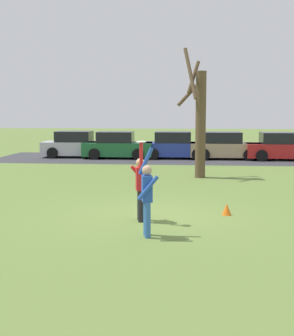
% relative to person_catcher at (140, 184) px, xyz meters
% --- Properties ---
extents(ground_plane, '(120.00, 120.00, 0.00)m').
position_rel_person_catcher_xyz_m(ground_plane, '(0.29, 0.56, -0.98)').
color(ground_plane, olive).
extents(person_catcher, '(0.49, 0.58, 2.08)m').
position_rel_person_catcher_xyz_m(person_catcher, '(0.00, 0.00, 0.00)').
color(person_catcher, black).
rests_on(person_catcher, ground_plane).
extents(person_defender, '(0.52, 0.61, 2.04)m').
position_rel_person_catcher_xyz_m(person_defender, '(0.32, -1.51, -0.00)').
color(person_defender, '#3366B7').
rests_on(person_defender, ground_plane).
extents(frisbee_disc, '(0.24, 0.24, 0.02)m').
position_rel_person_catcher_xyz_m(frisbee_disc, '(0.05, -0.22, 1.11)').
color(frisbee_disc, white).
rests_on(frisbee_disc, person_catcher).
extents(parked_car_silver, '(4.14, 2.11, 1.59)m').
position_rel_person_catcher_xyz_m(parked_car_silver, '(-5.78, 16.30, -0.25)').
color(parked_car_silver, '#BCBCC1').
rests_on(parked_car_silver, ground_plane).
extents(parked_car_green, '(4.14, 2.11, 1.59)m').
position_rel_person_catcher_xyz_m(parked_car_green, '(-3.16, 15.89, -0.25)').
color(parked_car_green, '#1E6633').
rests_on(parked_car_green, ground_plane).
extents(parked_car_blue, '(4.14, 2.11, 1.59)m').
position_rel_person_catcher_xyz_m(parked_car_blue, '(0.26, 16.12, -0.25)').
color(parked_car_blue, '#233893').
rests_on(parked_car_blue, ground_plane).
extents(parked_car_tan, '(4.14, 2.11, 1.59)m').
position_rel_person_catcher_xyz_m(parked_car_tan, '(3.20, 16.08, -0.25)').
color(parked_car_tan, tan).
rests_on(parked_car_tan, ground_plane).
extents(parked_car_red, '(4.14, 2.11, 1.59)m').
position_rel_person_catcher_xyz_m(parked_car_red, '(6.41, 15.88, -0.25)').
color(parked_car_red, red).
rests_on(parked_car_red, ground_plane).
extents(parking_strip, '(21.03, 6.40, 0.01)m').
position_rel_person_catcher_xyz_m(parking_strip, '(0.15, 15.91, -0.98)').
color(parking_strip, '#38383D').
rests_on(parking_strip, ground_plane).
extents(bare_tree_tall, '(1.26, 1.83, 5.49)m').
position_rel_person_catcher_xyz_m(bare_tree_tall, '(1.60, 8.24, 1.52)').
color(bare_tree_tall, brown).
rests_on(bare_tree_tall, ground_plane).
extents(field_cone_orange, '(0.26, 0.26, 0.32)m').
position_rel_person_catcher_xyz_m(field_cone_orange, '(2.30, 0.93, -0.82)').
color(field_cone_orange, orange).
rests_on(field_cone_orange, ground_plane).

